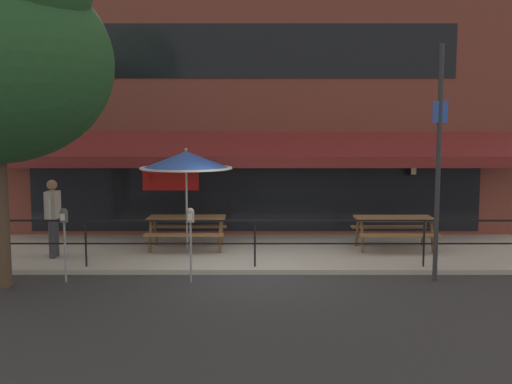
{
  "coord_description": "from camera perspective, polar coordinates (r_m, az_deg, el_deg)",
  "views": [
    {
      "loc": [
        0.02,
        -11.14,
        2.81
      ],
      "look_at": [
        0.03,
        1.6,
        1.5
      ],
      "focal_mm": 40.0,
      "sensor_mm": 36.0,
      "label": 1
    }
  ],
  "objects": [
    {
      "name": "patio_umbrella_left",
      "position": [
        13.35,
        -7.03,
        3.12
      ],
      "size": [
        2.14,
        2.14,
        2.38
      ],
      "color": "#B7B2A8",
      "rests_on": "patio_deck"
    },
    {
      "name": "restaurant_building",
      "position": [
        15.38,
        -0.11,
        8.5
      ],
      "size": [
        15.0,
        1.6,
        7.08
      ],
      "color": "brown",
      "rests_on": "ground"
    },
    {
      "name": "ground_plane",
      "position": [
        11.49,
        -0.14,
        -8.29
      ],
      "size": [
        120.0,
        120.0,
        0.0
      ],
      "primitive_type": "plane",
      "color": "#2D2D30"
    },
    {
      "name": "parking_meter_far",
      "position": [
        10.79,
        -6.6,
        -3.03
      ],
      "size": [
        0.15,
        0.16,
        1.42
      ],
      "color": "gray",
      "rests_on": "ground"
    },
    {
      "name": "picnic_table_centre",
      "position": [
        13.72,
        13.62,
        -3.12
      ],
      "size": [
        1.8,
        1.42,
        0.76
      ],
      "color": "brown",
      "rests_on": "patio_deck"
    },
    {
      "name": "pedestrian_walking",
      "position": [
        13.22,
        -19.66,
        -2.1
      ],
      "size": [
        0.24,
        0.62,
        1.71
      ],
      "color": "#333338",
      "rests_on": "patio_deck"
    },
    {
      "name": "street_sign_pole",
      "position": [
        11.24,
        17.75,
        2.92
      ],
      "size": [
        0.28,
        0.09,
        4.46
      ],
      "color": "#2D2D33",
      "rests_on": "ground"
    },
    {
      "name": "patio_railing",
      "position": [
        11.62,
        -0.14,
        -4.1
      ],
      "size": [
        13.84,
        0.04,
        0.97
      ],
      "color": "black",
      "rests_on": "patio_deck"
    },
    {
      "name": "parking_meter_near",
      "position": [
        11.3,
        -18.67,
        -2.9
      ],
      "size": [
        0.15,
        0.16,
        1.42
      ],
      "color": "gray",
      "rests_on": "ground"
    },
    {
      "name": "picnic_table_left",
      "position": [
        13.48,
        -6.96,
        -3.15
      ],
      "size": [
        1.8,
        1.42,
        0.76
      ],
      "color": "brown",
      "rests_on": "patio_deck"
    },
    {
      "name": "patio_deck",
      "position": [
        13.43,
        -0.12,
        -5.99
      ],
      "size": [
        15.0,
        4.0,
        0.1
      ],
      "primitive_type": "cube",
      "color": "#ADA89E",
      "rests_on": "ground"
    }
  ]
}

